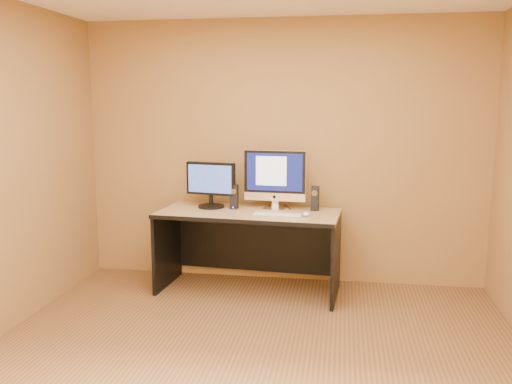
% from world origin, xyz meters
% --- Properties ---
extents(floor, '(4.00, 4.00, 0.00)m').
position_xyz_m(floor, '(0.00, 0.00, 0.00)').
color(floor, brown).
rests_on(floor, ground).
extents(walls, '(4.00, 4.00, 2.60)m').
position_xyz_m(walls, '(0.00, 0.00, 1.30)').
color(walls, olive).
rests_on(walls, ground).
extents(desk, '(1.73, 0.86, 0.78)m').
position_xyz_m(desk, '(-0.27, 1.55, 0.39)').
color(desk, tan).
rests_on(desk, ground).
extents(imac, '(0.61, 0.26, 0.58)m').
position_xyz_m(imac, '(-0.04, 1.71, 1.07)').
color(imac, silver).
rests_on(imac, desk).
extents(second_monitor, '(0.54, 0.34, 0.44)m').
position_xyz_m(second_monitor, '(-0.66, 1.69, 1.00)').
color(second_monitor, black).
rests_on(second_monitor, desk).
extents(speaker_left, '(0.07, 0.08, 0.23)m').
position_xyz_m(speaker_left, '(-0.43, 1.67, 0.90)').
color(speaker_left, black).
rests_on(speaker_left, desk).
extents(speaker_right, '(0.08, 0.08, 0.23)m').
position_xyz_m(speaker_right, '(0.35, 1.70, 0.90)').
color(speaker_right, black).
rests_on(speaker_right, desk).
extents(keyboard, '(0.46, 0.16, 0.02)m').
position_xyz_m(keyboard, '(0.02, 1.41, 0.79)').
color(keyboard, silver).
rests_on(keyboard, desk).
extents(mouse, '(0.06, 0.11, 0.04)m').
position_xyz_m(mouse, '(0.28, 1.45, 0.80)').
color(mouse, white).
rests_on(mouse, desk).
extents(cable_a, '(0.09, 0.22, 0.01)m').
position_xyz_m(cable_a, '(0.08, 1.81, 0.78)').
color(cable_a, black).
rests_on(cable_a, desk).
extents(cable_b, '(0.07, 0.18, 0.01)m').
position_xyz_m(cable_b, '(-0.10, 1.86, 0.78)').
color(cable_b, black).
rests_on(cable_b, desk).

